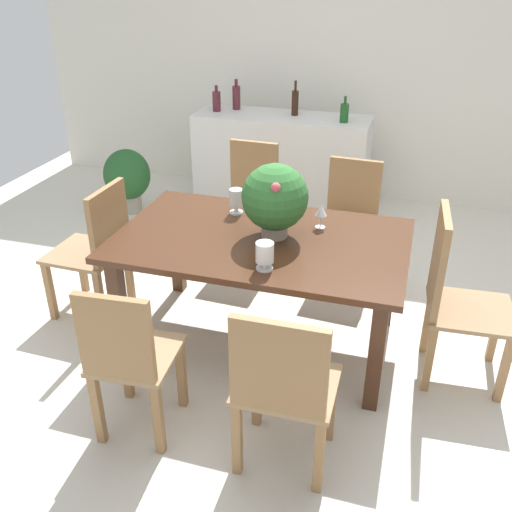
% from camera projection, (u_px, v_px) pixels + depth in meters
% --- Properties ---
extents(ground_plane, '(7.04, 7.04, 0.00)m').
position_uv_depth(ground_plane, '(268.00, 323.00, 3.93)').
color(ground_plane, silver).
extents(back_wall, '(6.40, 0.10, 2.60)m').
position_uv_depth(back_wall, '(341.00, 66.00, 5.52)').
color(back_wall, silver).
rests_on(back_wall, ground).
extents(dining_table, '(1.75, 1.08, 0.75)m').
position_uv_depth(dining_table, '(261.00, 251.00, 3.46)').
color(dining_table, '#422616').
rests_on(dining_table, ground).
extents(chair_head_end, '(0.48, 0.47, 0.95)m').
position_uv_depth(chair_head_end, '(98.00, 245.00, 3.81)').
color(chair_head_end, olive).
rests_on(chair_head_end, ground).
extents(chair_far_right, '(0.46, 0.50, 0.92)m').
position_uv_depth(chair_far_right, '(349.00, 216.00, 4.28)').
color(chair_far_right, olive).
rests_on(chair_far_right, ground).
extents(chair_near_left, '(0.43, 0.45, 0.92)m').
position_uv_depth(chair_near_left, '(128.00, 357.00, 2.78)').
color(chair_near_left, olive).
rests_on(chair_near_left, ground).
extents(chair_near_right, '(0.48, 0.42, 0.94)m').
position_uv_depth(chair_near_right, '(283.00, 385.00, 2.57)').
color(chair_near_right, olive).
rests_on(chair_near_right, ground).
extents(chair_far_left, '(0.44, 0.48, 0.99)m').
position_uv_depth(chair_far_left, '(250.00, 200.00, 4.48)').
color(chair_far_left, olive).
rests_on(chair_far_left, ground).
extents(chair_foot_end, '(0.50, 0.48, 1.04)m').
position_uv_depth(chair_foot_end, '(453.00, 292.00, 3.21)').
color(chair_foot_end, olive).
rests_on(chair_foot_end, ground).
extents(flower_centerpiece, '(0.40, 0.40, 0.45)m').
position_uv_depth(flower_centerpiece, '(275.00, 198.00, 3.32)').
color(flower_centerpiece, gray).
rests_on(flower_centerpiece, dining_table).
extents(crystal_vase_left, '(0.10, 0.10, 0.16)m').
position_uv_depth(crystal_vase_left, '(265.00, 254.00, 3.03)').
color(crystal_vase_left, silver).
rests_on(crystal_vase_left, dining_table).
extents(crystal_vase_center_near, '(0.09, 0.09, 0.17)m').
position_uv_depth(crystal_vase_center_near, '(236.00, 199.00, 3.69)').
color(crystal_vase_center_near, silver).
rests_on(crystal_vase_center_near, dining_table).
extents(wine_glass, '(0.07, 0.07, 0.15)m').
position_uv_depth(wine_glass, '(321.00, 211.00, 3.49)').
color(wine_glass, silver).
rests_on(wine_glass, dining_table).
extents(kitchen_counter, '(1.63, 0.53, 0.95)m').
position_uv_depth(kitchen_counter, '(281.00, 165.00, 5.44)').
color(kitchen_counter, silver).
rests_on(kitchen_counter, ground).
extents(wine_bottle_dark, '(0.08, 0.08, 0.28)m').
position_uv_depth(wine_bottle_dark, '(236.00, 97.00, 5.38)').
color(wine_bottle_dark, '#511E28').
rests_on(wine_bottle_dark, kitchen_counter).
extents(wine_bottle_tall, '(0.08, 0.08, 0.24)m').
position_uv_depth(wine_bottle_tall, '(217.00, 101.00, 5.32)').
color(wine_bottle_tall, '#511E28').
rests_on(wine_bottle_tall, kitchen_counter).
extents(wine_bottle_amber, '(0.08, 0.08, 0.23)m').
position_uv_depth(wine_bottle_amber, '(344.00, 113.00, 4.97)').
color(wine_bottle_amber, '#194C1E').
rests_on(wine_bottle_amber, kitchen_counter).
extents(wine_bottle_clear, '(0.06, 0.06, 0.31)m').
position_uv_depth(wine_bottle_clear, '(295.00, 102.00, 5.17)').
color(wine_bottle_clear, black).
rests_on(wine_bottle_clear, kitchen_counter).
extents(potted_plant_floor, '(0.45, 0.45, 0.62)m').
position_uv_depth(potted_plant_floor, '(127.00, 177.00, 5.49)').
color(potted_plant_floor, '#9E9384').
rests_on(potted_plant_floor, ground).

